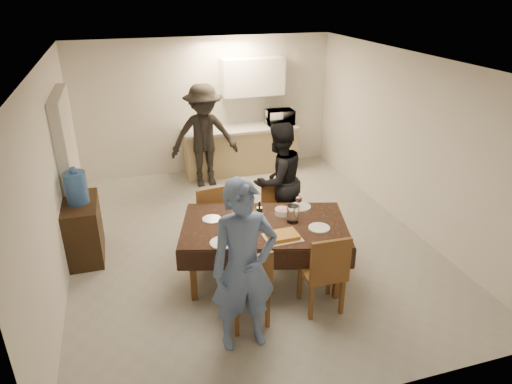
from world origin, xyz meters
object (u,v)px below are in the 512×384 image
at_px(wine_bottle, 259,212).
at_px(person_kitchen, 204,136).
at_px(savoury_tart, 283,236).
at_px(microwave, 280,117).
at_px(person_far, 278,180).
at_px(console, 84,229).
at_px(water_jug, 76,188).
at_px(dining_table, 264,226).
at_px(water_pitcher, 293,214).
at_px(person_near, 244,267).

xyz_separation_m(wine_bottle, person_kitchen, (-0.08, 3.13, 0.02)).
relative_size(savoury_tart, person_kitchen, 0.22).
relative_size(microwave, person_far, 0.31).
xyz_separation_m(console, water_jug, (0.00, 0.00, 0.63)).
bearing_deg(savoury_tart, wine_bottle, 109.23).
distance_m(dining_table, savoury_tart, 0.40).
bearing_deg(water_pitcher, water_jug, 153.75).
relative_size(console, water_pitcher, 4.05).
bearing_deg(water_pitcher, console, 153.75).
bearing_deg(water_pitcher, person_near, -131.99).
relative_size(person_far, person_kitchen, 0.91).
height_order(water_pitcher, person_kitchen, person_kitchen).
height_order(dining_table, person_far, person_far).
xyz_separation_m(console, savoury_tart, (2.31, -1.59, 0.40)).
bearing_deg(microwave, wine_bottle, 66.76).
xyz_separation_m(dining_table, person_near, (-0.55, -1.05, 0.18)).
height_order(console, person_far, person_far).
distance_m(dining_table, console, 2.55).
bearing_deg(microwave, person_far, 70.03).
height_order(person_near, person_far, person_near).
height_order(water_jug, water_pitcher, water_jug).
relative_size(dining_table, water_jug, 5.27).
xyz_separation_m(water_jug, wine_bottle, (2.16, -1.16, -0.11)).
bearing_deg(console, person_kitchen, 43.38).
distance_m(dining_table, person_near, 1.20).
height_order(water_jug, person_kitchen, person_kitchen).
xyz_separation_m(microwave, person_far, (-0.94, -2.58, -0.19)).
height_order(dining_table, console, console).
distance_m(person_near, person_kitchen, 4.25).
distance_m(console, person_far, 2.80).
distance_m(wine_bottle, person_near, 1.21).
distance_m(water_jug, water_pitcher, 2.86).
distance_m(console, person_near, 2.86).
relative_size(wine_bottle, person_near, 0.16).
xyz_separation_m(water_jug, person_far, (2.76, -0.16, -0.18)).
bearing_deg(person_near, water_jug, 125.26).
bearing_deg(wine_bottle, console, 151.72).
bearing_deg(person_near, savoury_tart, 44.84).
relative_size(console, microwave, 1.69).
xyz_separation_m(console, water_pitcher, (2.56, -1.26, 0.48)).
bearing_deg(savoury_tart, water_pitcher, 52.85).
distance_m(wine_bottle, microwave, 3.90).
distance_m(water_pitcher, savoury_tart, 0.42).
xyz_separation_m(savoury_tart, person_kitchen, (-0.23, 3.56, 0.14)).
bearing_deg(person_far, water_jug, -24.54).
distance_m(wine_bottle, water_pitcher, 0.41).
height_order(wine_bottle, person_kitchen, person_kitchen).
bearing_deg(dining_table, savoury_tart, -59.58).
bearing_deg(person_kitchen, console, -136.62).
relative_size(savoury_tart, microwave, 0.79).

